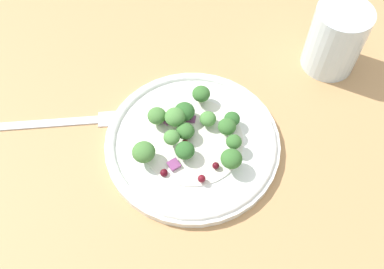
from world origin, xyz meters
TOP-DOWN VIEW (x-y plane):
  - ground_plane at (0.00, 0.00)cm, footprint 180.00×180.00cm
  - plate at (2.36, -2.67)cm, footprint 23.06×23.06cm
  - dressing_pool at (2.36, -2.67)cm, footprint 13.37×13.37cm
  - broccoli_floret_0 at (2.82, -7.18)cm, footprint 2.37×2.37cm
  - broccoli_floret_1 at (4.27, -8.07)cm, footprint 2.11×2.11cm
  - broccoli_floret_2 at (8.42, -4.42)cm, footprint 2.45×2.45cm
  - broccoli_floret_3 at (4.75, -0.62)cm, footprint 2.68×2.68cm
  - broccoli_floret_4 at (1.79, 0.37)cm, footprint 2.10×2.10cm
  - broccoli_floret_5 at (5.84, -1.93)cm, footprint 2.75×2.75cm
  - broccoli_floret_6 at (5.48, 1.72)cm, footprint 2.48×2.48cm
  - broccoli_floret_7 at (-0.38, -1.52)cm, footprint 2.49×2.49cm
  - broccoli_floret_8 at (-0.44, 3.59)cm, footprint 2.90×2.90cm
  - broccoli_floret_9 at (2.93, -1.82)cm, footprint 2.37×2.37cm
  - broccoli_floret_10 at (-2.00, -7.05)cm, footprint 2.68×2.68cm
  - broccoli_floret_11 at (4.63, -4.93)cm, footprint 2.20×2.20cm
  - broccoli_floret_12 at (0.54, -7.74)cm, footprint 2.01×2.01cm
  - cranberry_0 at (1.83, -1.65)cm, footprint 0.79×0.79cm
  - cranberry_1 at (-1.99, -5.20)cm, footprint 0.89×0.89cm
  - cranberry_2 at (-3.72, -3.24)cm, footprint 0.98×0.98cm
  - cranberry_3 at (-2.29, 1.30)cm, footprint 0.97×0.97cm
  - onion_bit_0 at (-1.25, -0.38)cm, footprint 1.83×1.84cm
  - onion_bit_1 at (5.68, 0.56)cm, footprint 1.74×1.73cm
  - onion_bit_2 at (5.51, -2.78)cm, footprint 1.31×1.45cm
  - fork at (7.54, 14.41)cm, footprint 2.41×18.61cm
  - water_glass at (14.95, -24.20)cm, footprint 7.83×7.83cm

SIDE VIEW (x-z plane):
  - ground_plane at x=0.00cm, z-range -2.00..0.00cm
  - fork at x=7.54cm, z-range 0.00..0.50cm
  - plate at x=2.36cm, z-range 0.01..1.71cm
  - dressing_pool at x=2.36cm, z-range 1.20..1.40cm
  - onion_bit_2 at x=5.51cm, z-range 1.44..1.81cm
  - onion_bit_1 at x=5.68cm, z-range 1.38..1.87cm
  - cranberry_3 at x=-2.29cm, z-range 1.21..2.18cm
  - onion_bit_0 at x=-1.25cm, z-range 1.59..1.93cm
  - cranberry_0 at x=1.83cm, z-range 1.37..2.16cm
  - cranberry_1 at x=-1.99cm, z-range 1.49..2.38cm
  - cranberry_2 at x=-3.72cm, z-range 1.65..2.63cm
  - broccoli_floret_11 at x=4.63cm, z-range 1.46..3.69cm
  - broccoli_floret_1 at x=4.27cm, z-range 1.60..3.74cm
  - broccoli_floret_9 at x=2.93cm, z-range 1.48..3.88cm
  - broccoli_floret_7 at x=-0.38cm, z-range 1.55..4.07cm
  - broccoli_floret_5 at x=5.84cm, z-range 1.49..4.28cm
  - broccoli_floret_6 at x=5.48cm, z-range 1.67..4.18cm
  - broccoli_floret_2 at x=8.42cm, z-range 1.84..4.32cm
  - broccoli_floret_12 at x=0.54cm, z-range 2.08..4.12cm
  - broccoli_floret_0 at x=2.82cm, z-range 1.96..4.36cm
  - broccoli_floret_8 at x=-0.44cm, z-range 1.73..4.67cm
  - broccoli_floret_4 at x=1.79cm, z-range 2.21..4.33cm
  - broccoli_floret_10 at x=-2.00cm, z-range 2.00..4.72cm
  - broccoli_floret_3 at x=4.75cm, z-range 2.04..4.76cm
  - water_glass at x=14.95cm, z-range 0.00..10.01cm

